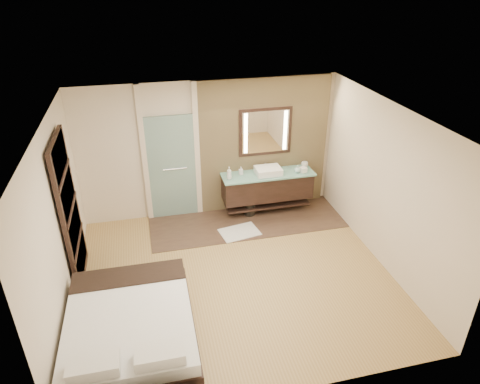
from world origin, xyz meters
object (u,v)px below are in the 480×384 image
object	(u,v)px
mirror_unit	(265,132)
waste_bin	(250,209)
vanity	(267,186)
bed	(131,332)

from	to	relation	value
mirror_unit	waste_bin	distance (m)	1.59
vanity	bed	distance (m)	4.13
bed	mirror_unit	bearing A→B (deg)	51.01
bed	waste_bin	size ratio (longest dim) A/B	7.51
vanity	mirror_unit	xyz separation A→B (m)	(0.00, 0.24, 1.07)
waste_bin	vanity	bearing A→B (deg)	10.09
vanity	waste_bin	size ratio (longest dim) A/B	6.84
vanity	waste_bin	xyz separation A→B (m)	(-0.38, -0.07, -0.44)
vanity	mirror_unit	distance (m)	1.10
bed	waste_bin	bearing A→B (deg)	52.48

